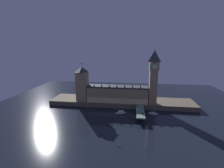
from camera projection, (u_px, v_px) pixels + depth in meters
ground_plane at (119, 113)px, 218.56m from camera, size 400.00×400.00×0.00m
embankment at (121, 102)px, 255.56m from camera, size 220.00×42.00×6.97m
parliament_hall at (117, 94)px, 244.78m from camera, size 89.83×20.45×28.65m
clock_tower at (154, 76)px, 228.22m from camera, size 13.27×13.38×78.37m
victoria_tower at (82, 84)px, 247.77m from camera, size 16.41×16.41×57.84m
bridge at (140, 112)px, 208.97m from camera, size 10.46×46.00×7.46m
car_northbound_lead at (138, 107)px, 221.13m from camera, size 1.89×3.93×1.31m
car_southbound_lead at (142, 113)px, 198.14m from camera, size 2.08×4.73×1.53m
pedestrian_near_rail at (137, 113)px, 200.00m from camera, size 0.38×0.38×1.65m
pedestrian_mid_walk at (144, 109)px, 212.12m from camera, size 0.38×0.38×1.85m
pedestrian_far_rail at (136, 107)px, 220.59m from camera, size 0.38×0.38×1.70m
street_lamp_near at (137, 112)px, 193.98m from camera, size 1.34×0.60×7.17m
street_lamp_mid at (144, 108)px, 207.04m from camera, size 1.34×0.60×6.34m
street_lamp_far at (136, 103)px, 222.48m from camera, size 1.34×0.60×7.14m
boat_upstream at (121, 113)px, 216.45m from camera, size 16.10×8.39×4.73m
boat_downstream at (153, 114)px, 215.02m from camera, size 14.34×6.13×3.18m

